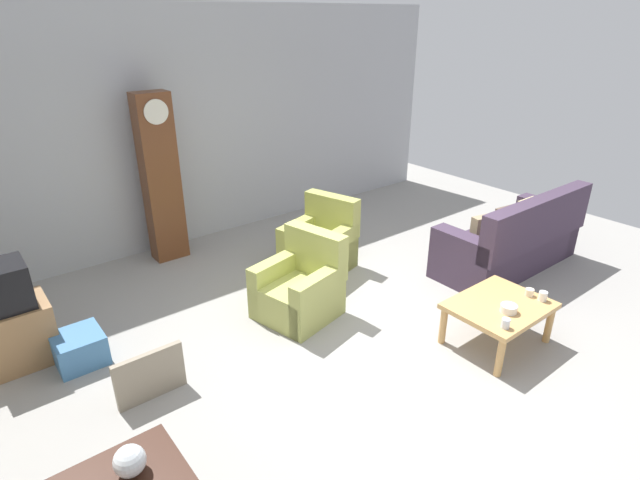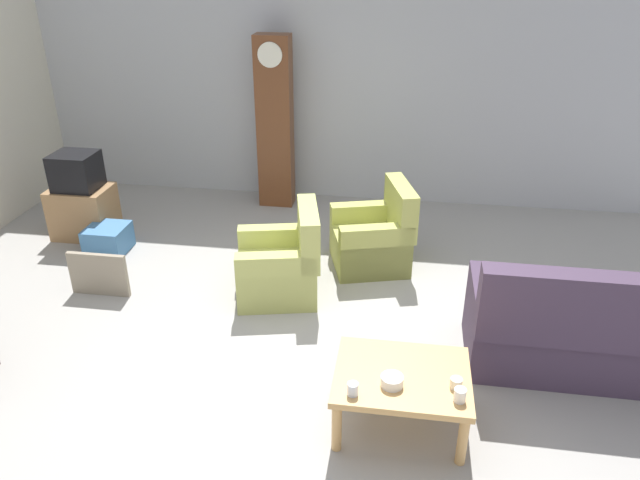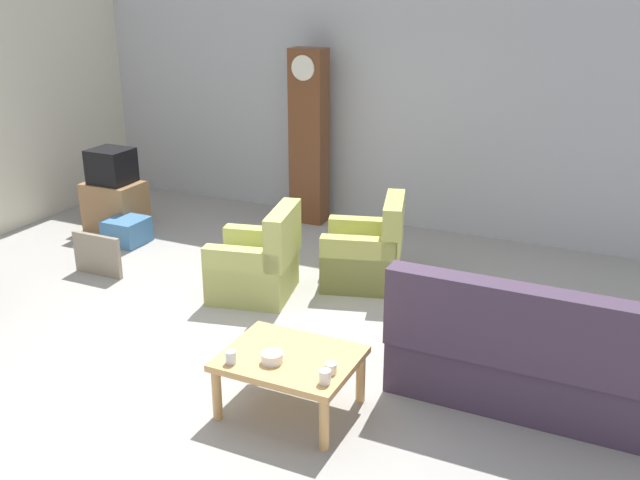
{
  "view_description": "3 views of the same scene",
  "coord_description": "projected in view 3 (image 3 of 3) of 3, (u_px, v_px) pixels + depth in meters",
  "views": [
    {
      "loc": [
        -3.16,
        -2.97,
        3.03
      ],
      "look_at": [
        -0.18,
        0.79,
        0.87
      ],
      "focal_mm": 28.1,
      "sensor_mm": 36.0,
      "label": 1
    },
    {
      "loc": [
        0.77,
        -4.16,
        3.18
      ],
      "look_at": [
        0.04,
        0.63,
        0.76
      ],
      "focal_mm": 33.57,
      "sensor_mm": 36.0,
      "label": 2
    },
    {
      "loc": [
        2.95,
        -4.73,
        3.01
      ],
      "look_at": [
        0.48,
        0.51,
        0.85
      ],
      "focal_mm": 39.89,
      "sensor_mm": 36.0,
      "label": 3
    }
  ],
  "objects": [
    {
      "name": "bowl_white_stacked",
      "position": [
        272.0,
        357.0,
        5.0
      ],
      "size": [
        0.16,
        0.16,
        0.07
      ],
      "primitive_type": "cylinder",
      "color": "white",
      "rests_on": "coffee_table_wood"
    },
    {
      "name": "tv_stand_cabinet",
      "position": [
        116.0,
        206.0,
        8.91
      ],
      "size": [
        0.68,
        0.52,
        0.6
      ],
      "primitive_type": "cube",
      "color": "#997047",
      "rests_on": "ground_plane"
    },
    {
      "name": "cup_white_porcelain",
      "position": [
        325.0,
        377.0,
        4.75
      ],
      "size": [
        0.08,
        0.08,
        0.1
      ],
      "primitive_type": "cylinder",
      "color": "white",
      "rests_on": "coffee_table_wood"
    },
    {
      "name": "grandfather_clock",
      "position": [
        309.0,
        137.0,
        8.91
      ],
      "size": [
        0.44,
        0.3,
        2.19
      ],
      "color": "brown",
      "rests_on": "ground_plane"
    },
    {
      "name": "framed_picture_leaning",
      "position": [
        97.0,
        255.0,
        7.54
      ],
      "size": [
        0.6,
        0.05,
        0.45
      ],
      "primitive_type": "cube",
      "color": "gray",
      "rests_on": "ground_plane"
    },
    {
      "name": "cup_blue_rimmed",
      "position": [
        231.0,
        357.0,
        4.99
      ],
      "size": [
        0.08,
        0.08,
        0.09
      ],
      "primitive_type": "cylinder",
      "color": "silver",
      "rests_on": "coffee_table_wood"
    },
    {
      "name": "garage_door_wall",
      "position": [
        391.0,
        98.0,
        8.73
      ],
      "size": [
        8.4,
        0.16,
        3.2
      ],
      "primitive_type": "cube",
      "color": "#ADAFB5",
      "rests_on": "ground_plane"
    },
    {
      "name": "coffee_table_wood",
      "position": [
        290.0,
        363.0,
        5.13
      ],
      "size": [
        0.96,
        0.76,
        0.45
      ],
      "color": "tan",
      "rests_on": "ground_plane"
    },
    {
      "name": "ground_plane",
      "position": [
        246.0,
        341.0,
        6.24
      ],
      "size": [
        10.4,
        10.4,
        0.0
      ],
      "primitive_type": "plane",
      "color": "#999691"
    },
    {
      "name": "couch_floral",
      "position": [
        535.0,
        360.0,
        5.24
      ],
      "size": [
        2.1,
        0.89,
        1.04
      ],
      "color": "#423347",
      "rests_on": "ground_plane"
    },
    {
      "name": "armchair_olive_near",
      "position": [
        257.0,
        266.0,
        7.04
      ],
      "size": [
        0.94,
        0.92,
        0.92
      ],
      "color": "tan",
      "rests_on": "ground_plane"
    },
    {
      "name": "cup_cream_tall",
      "position": [
        331.0,
        368.0,
        4.87
      ],
      "size": [
        0.08,
        0.08,
        0.07
      ],
      "primitive_type": "cylinder",
      "color": "beige",
      "rests_on": "coffee_table_wood"
    },
    {
      "name": "tv_crt",
      "position": [
        111.0,
        166.0,
        8.73
      ],
      "size": [
        0.48,
        0.44,
        0.42
      ],
      "primitive_type": "cube",
      "color": "black",
      "rests_on": "tv_stand_cabinet"
    },
    {
      "name": "armchair_olive_far",
      "position": [
        366.0,
        255.0,
        7.32
      ],
      "size": [
        0.97,
        0.95,
        0.92
      ],
      "color": "#A8AC54",
      "rests_on": "ground_plane"
    },
    {
      "name": "storage_box_blue",
      "position": [
        127.0,
        231.0,
        8.47
      ],
      "size": [
        0.44,
        0.44,
        0.3
      ],
      "primitive_type": "cube",
      "color": "teal",
      "rests_on": "ground_plane"
    }
  ]
}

